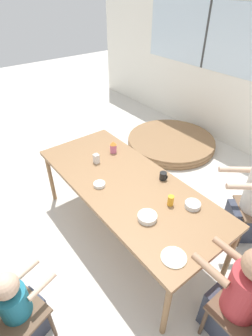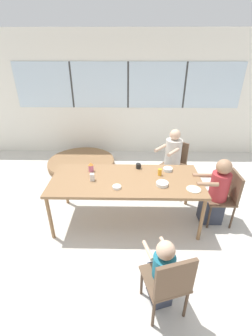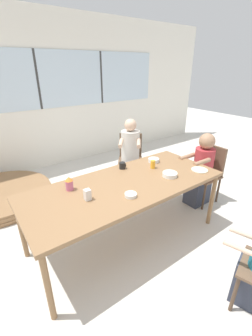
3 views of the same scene
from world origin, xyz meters
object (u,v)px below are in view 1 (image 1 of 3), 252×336
bowl_cereal (193,205)px  juice_glass (171,201)px  person_toddler (22,310)px  folded_table_stack (171,142)px  person_woman_green_shirt (236,300)px  coffee_mug (163,176)px  milk_carton_small (96,159)px  bowl_white_shallow (99,184)px  sippy_cup (113,147)px  bowl_fruit (147,217)px

bowl_cereal → juice_glass: bearing=-135.8°
person_toddler → folded_table_stack: person_toddler is taller
person_woman_green_shirt → bowl_cereal: person_woman_green_shirt is taller
coffee_mug → folded_table_stack: (-1.25, 1.48, -0.71)m
milk_carton_small → bowl_white_shallow: 0.41m
milk_carton_small → bowl_cereal: size_ratio=0.76×
bowl_white_shallow → bowl_cereal: bearing=33.4°
juice_glass → bowl_cereal: 0.20m
sippy_cup → bowl_white_shallow: size_ratio=1.24×
juice_glass → folded_table_stack: (-1.56, 1.69, -0.72)m
person_woman_green_shirt → coffee_mug: person_woman_green_shirt is taller
bowl_fruit → folded_table_stack: bearing=128.4°
bowl_white_shallow → milk_carton_small: bearing=151.6°
person_woman_green_shirt → milk_carton_small: bearing=91.5°
person_woman_green_shirt → bowl_white_shallow: size_ratio=9.13×
person_woman_green_shirt → coffee_mug: bearing=73.8°
bowl_fruit → folded_table_stack: 2.60m
coffee_mug → sippy_cup: 0.74m
person_toddler → folded_table_stack: bearing=98.4°
juice_glass → bowl_fruit: size_ratio=0.60×
bowl_fruit → bowl_cereal: bearing=71.8°
sippy_cup → bowl_cereal: bearing=1.6°
person_toddler → bowl_fruit: bearing=67.4°
juice_glass → bowl_fruit: 0.28m
bowl_fruit → person_toddler: bearing=-96.0°
person_toddler → sippy_cup: sippy_cup is taller
coffee_mug → folded_table_stack: 2.06m
folded_table_stack → sippy_cup: bearing=-71.8°
person_woman_green_shirt → coffee_mug: 1.23m
milk_carton_small → person_woman_green_shirt: bearing=1.3°
person_woman_green_shirt → juice_glass: person_woman_green_shirt is taller
milk_carton_small → folded_table_stack: size_ratio=0.07×
person_toddler → coffee_mug: size_ratio=10.57×
coffee_mug → sippy_cup: bearing=-171.8°
milk_carton_small → folded_table_stack: (-0.58, 1.86, -0.72)m
juice_glass → milk_carton_small: bearing=-170.2°
person_toddler → coffee_mug: bearing=80.2°
sippy_cup → milk_carton_small: bearing=-77.5°
person_toddler → bowl_cereal: bearing=64.0°
person_woman_green_shirt → bowl_white_shallow: bearing=99.4°
person_woman_green_shirt → person_toddler: bearing=143.5°
person_woman_green_shirt → person_toddler: 1.60m
coffee_mug → juice_glass: (0.31, -0.21, 0.01)m
person_woman_green_shirt → juice_glass: size_ratio=10.61×
juice_glass → bowl_white_shallow: juice_glass is taller
person_toddler → coffee_mug: (-0.19, 1.61, 0.38)m
person_toddler → bowl_white_shallow: 1.21m
juice_glass → folded_table_stack: juice_glass is taller
juice_glass → bowl_fruit: bearing=-89.2°
bowl_cereal → coffee_mug: bearing=171.0°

